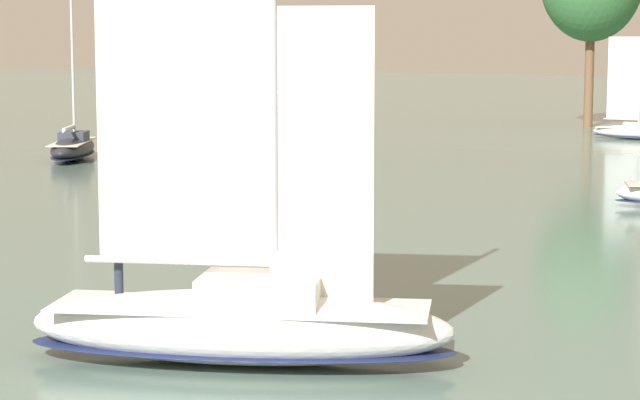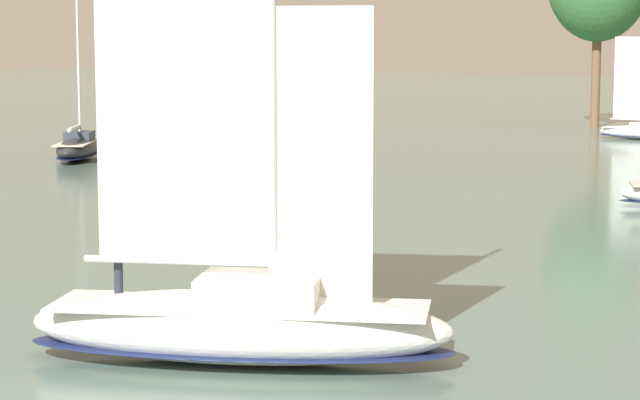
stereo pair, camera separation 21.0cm
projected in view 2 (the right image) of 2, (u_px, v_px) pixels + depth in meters
name	position (u px, v px, depth m)	size (l,w,h in m)	color
ground_plane	(240.00, 362.00, 27.43)	(400.00, 400.00, 0.00)	slate
sailboat_main	(240.00, 316.00, 27.30)	(9.63, 6.83, 13.05)	silver
sailboat_moored_near_marina	(639.00, 129.00, 87.55)	(5.80, 1.97, 7.86)	white
sailboat_moored_far_slip	(79.00, 147.00, 73.14)	(6.35, 7.53, 10.67)	#232328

